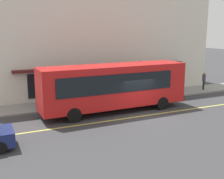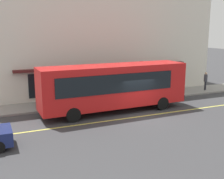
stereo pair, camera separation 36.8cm
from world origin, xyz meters
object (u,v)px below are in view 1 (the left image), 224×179
Objects in this scene: traffic_light at (141,71)px; pedestrian_by_curb at (79,92)px; pedestrian_near_storefront at (161,84)px; pedestrian_waiting at (204,79)px; bus at (115,85)px.

pedestrian_by_curb is at bearing -179.67° from traffic_light.
pedestrian_near_storefront is at bearing -2.90° from traffic_light.
traffic_light reaches higher than pedestrian_waiting.
pedestrian_waiting is (7.41, 0.32, -1.30)m from traffic_light.
pedestrian_near_storefront is at bearing -0.53° from pedestrian_by_curb.
traffic_light is (3.63, 2.46, 0.55)m from bus.
bus is 6.25× the size of pedestrian_waiting.
bus is 6.17m from pedestrian_near_storefront.
pedestrian_near_storefront reaches higher than pedestrian_by_curb.
traffic_light is at bearing -177.54° from pedestrian_waiting.
pedestrian_by_curb is at bearing 179.47° from pedestrian_near_storefront.
pedestrian_waiting is at bearing 2.46° from traffic_light.
pedestrian_near_storefront is (7.61, -0.07, 0.07)m from pedestrian_by_curb.
bus is 6.07× the size of pedestrian_near_storefront.
pedestrian_by_curb is 13.01m from pedestrian_waiting.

